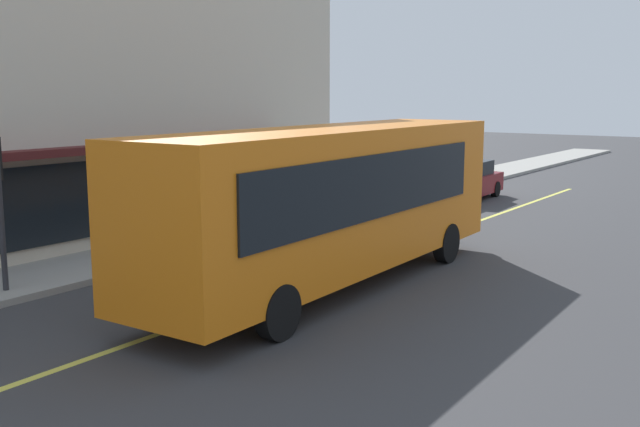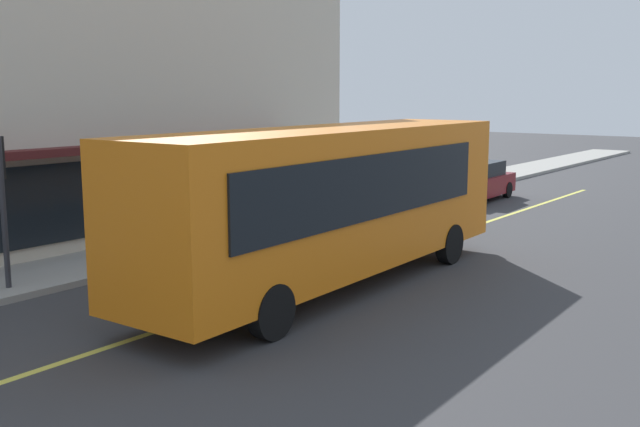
# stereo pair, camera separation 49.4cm
# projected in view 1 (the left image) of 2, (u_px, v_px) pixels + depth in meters

# --- Properties ---
(ground) EXTENTS (120.00, 120.00, 0.00)m
(ground) POSITION_uv_depth(u_px,v_px,m) (349.00, 267.00, 17.98)
(ground) COLOR #38383A
(sidewalk) EXTENTS (80.00, 2.56, 0.15)m
(sidewalk) POSITION_uv_depth(u_px,v_px,m) (202.00, 240.00, 20.82)
(sidewalk) COLOR #9E9B93
(sidewalk) RESTS_ON ground
(lane_centre_stripe) EXTENTS (36.00, 0.16, 0.01)m
(lane_centre_stripe) POSITION_uv_depth(u_px,v_px,m) (349.00, 267.00, 17.97)
(lane_centre_stripe) COLOR #D8D14C
(lane_centre_stripe) RESTS_ON ground
(bus) EXTENTS (11.19, 2.85, 3.50)m
(bus) POSITION_uv_depth(u_px,v_px,m) (334.00, 197.00, 15.90)
(bus) COLOR orange
(bus) RESTS_ON ground
(car_maroon) EXTENTS (4.38, 2.02, 1.52)m
(car_maroon) POSITION_uv_depth(u_px,v_px,m) (464.00, 181.00, 29.20)
(car_maroon) COLOR maroon
(car_maroon) RESTS_ON ground
(pedestrian_by_curb) EXTENTS (0.34, 0.34, 1.65)m
(pedestrian_by_curb) POSITION_uv_depth(u_px,v_px,m) (398.00, 174.00, 28.23)
(pedestrian_by_curb) COLOR black
(pedestrian_by_curb) RESTS_ON sidewalk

